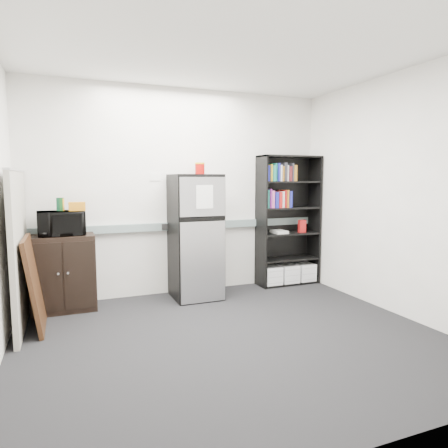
% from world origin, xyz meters
% --- Properties ---
extents(floor, '(4.00, 4.00, 0.00)m').
position_xyz_m(floor, '(0.00, 0.00, 0.00)').
color(floor, black).
rests_on(floor, ground).
extents(wall_back, '(4.00, 0.02, 2.70)m').
position_xyz_m(wall_back, '(0.00, 1.75, 1.35)').
color(wall_back, silver).
rests_on(wall_back, floor).
extents(wall_right, '(0.02, 3.50, 2.70)m').
position_xyz_m(wall_right, '(2.00, 0.00, 1.35)').
color(wall_right, silver).
rests_on(wall_right, floor).
extents(ceiling, '(4.00, 3.50, 0.02)m').
position_xyz_m(ceiling, '(0.00, 0.00, 2.70)').
color(ceiling, white).
rests_on(ceiling, wall_back).
extents(electrical_raceway, '(3.92, 0.05, 0.10)m').
position_xyz_m(electrical_raceway, '(0.00, 1.72, 0.90)').
color(electrical_raceway, gray).
rests_on(electrical_raceway, wall_back).
extents(wall_note, '(0.14, 0.00, 0.10)m').
position_xyz_m(wall_note, '(-0.35, 1.74, 1.55)').
color(wall_note, white).
rests_on(wall_note, wall_back).
extents(bookshelf, '(0.90, 0.34, 1.85)m').
position_xyz_m(bookshelf, '(1.53, 1.57, 0.91)').
color(bookshelf, black).
rests_on(bookshelf, floor).
extents(cubicle_partition, '(0.06, 1.30, 1.62)m').
position_xyz_m(cubicle_partition, '(-1.90, 1.08, 0.81)').
color(cubicle_partition, '#9B9589').
rests_on(cubicle_partition, floor).
extents(cabinet, '(0.71, 0.47, 0.88)m').
position_xyz_m(cabinet, '(-1.50, 1.50, 0.44)').
color(cabinet, black).
rests_on(cabinet, floor).
extents(microwave, '(0.53, 0.38, 0.28)m').
position_xyz_m(microwave, '(-1.50, 1.48, 1.02)').
color(microwave, black).
rests_on(microwave, cabinet).
extents(snack_box_a, '(0.08, 0.07, 0.15)m').
position_xyz_m(snack_box_a, '(-1.50, 1.52, 1.24)').
color(snack_box_a, '#18541E').
rests_on(snack_box_a, microwave).
extents(snack_box_b, '(0.08, 0.07, 0.15)m').
position_xyz_m(snack_box_b, '(-1.50, 1.52, 1.24)').
color(snack_box_b, '#0D3C24').
rests_on(snack_box_b, microwave).
extents(snack_box_c, '(0.08, 0.07, 0.14)m').
position_xyz_m(snack_box_c, '(-1.50, 1.52, 1.23)').
color(snack_box_c, '#C77F12').
rests_on(snack_box_c, microwave).
extents(snack_bag, '(0.18, 0.10, 0.10)m').
position_xyz_m(snack_bag, '(-1.32, 1.47, 1.21)').
color(snack_bag, orange).
rests_on(snack_bag, microwave).
extents(refrigerator, '(0.59, 0.62, 1.58)m').
position_xyz_m(refrigerator, '(0.08, 1.42, 0.79)').
color(refrigerator, black).
rests_on(refrigerator, floor).
extents(coffee_can, '(0.13, 0.13, 0.17)m').
position_xyz_m(coffee_can, '(0.19, 1.55, 1.67)').
color(coffee_can, '#A00B07').
rests_on(coffee_can, refrigerator).
extents(framed_poster, '(0.17, 0.74, 0.94)m').
position_xyz_m(framed_poster, '(-1.77, 0.97, 0.47)').
color(framed_poster, '#321E0D').
rests_on(framed_poster, floor).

